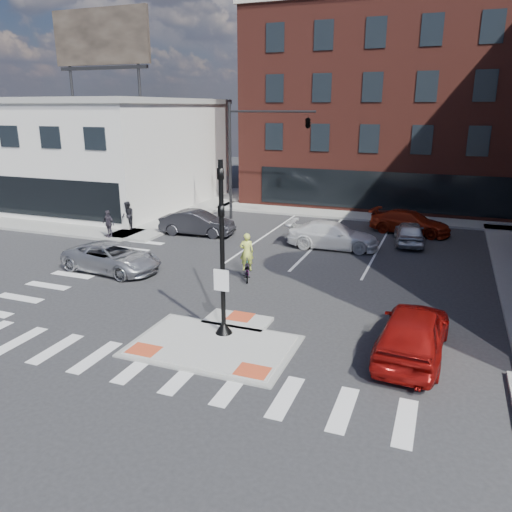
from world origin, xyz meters
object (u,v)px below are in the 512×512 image
at_px(white_pickup, 333,235).
at_px(bg_car_dark, 197,223).
at_px(bg_car_silver, 410,233).
at_px(bg_car_red, 410,222).
at_px(pedestrian_b, 108,224).
at_px(red_sedan, 413,332).
at_px(pedestrian_a, 128,216).
at_px(cyclist, 247,264).
at_px(silver_suv, 112,257).

height_order(white_pickup, bg_car_dark, bg_car_dark).
xyz_separation_m(bg_car_dark, bg_car_silver, (12.54, 2.49, -0.08)).
relative_size(bg_car_red, pedestrian_b, 3.01).
height_order(red_sedan, bg_car_red, red_sedan).
bearing_deg(pedestrian_b, pedestrian_a, 104.19).
xyz_separation_m(bg_car_red, cyclist, (-6.31, -11.78, 0.03)).
xyz_separation_m(cyclist, pedestrian_b, (-10.50, 3.77, 0.23)).
xyz_separation_m(white_pickup, bg_car_dark, (-8.56, -0.03, 0.02)).
distance_m(pedestrian_a, pedestrian_b, 2.00).
relative_size(bg_car_dark, bg_car_silver, 1.16).
distance_m(silver_suv, red_sedan, 14.77).
relative_size(silver_suv, bg_car_silver, 1.25).
bearing_deg(white_pickup, bg_car_dark, 87.10).
height_order(white_pickup, bg_car_silver, white_pickup).
relative_size(silver_suv, bg_car_dark, 1.08).
xyz_separation_m(bg_car_dark, cyclist, (6.04, -6.68, -0.02)).
bearing_deg(silver_suv, white_pickup, -42.56).
distance_m(silver_suv, bg_car_silver, 16.68).
xyz_separation_m(bg_car_silver, pedestrian_a, (-17.00, -3.40, 0.38)).
bearing_deg(cyclist, bg_car_red, -140.87).
bearing_deg(pedestrian_a, white_pickup, 33.97).
bearing_deg(bg_car_dark, pedestrian_a, 96.78).
bearing_deg(bg_car_silver, pedestrian_b, 10.22).
height_order(red_sedan, pedestrian_a, pedestrian_a).
bearing_deg(white_pickup, pedestrian_a, 91.03).
distance_m(bg_car_silver, pedestrian_a, 17.34).
distance_m(silver_suv, white_pickup, 12.05).
relative_size(red_sedan, bg_car_silver, 1.25).
bearing_deg(red_sedan, bg_car_silver, -81.64).
xyz_separation_m(white_pickup, bg_car_silver, (3.98, 2.46, -0.06)).
distance_m(bg_car_red, pedestrian_a, 17.85).
distance_m(bg_car_red, pedestrian_b, 18.62).
height_order(silver_suv, bg_car_dark, bg_car_dark).
bearing_deg(cyclist, white_pickup, -133.33).
distance_m(cyclist, pedestrian_a, 11.98).
relative_size(white_pickup, bg_car_silver, 1.28).
bearing_deg(bg_car_silver, red_sedan, 87.60).
bearing_deg(bg_car_silver, bg_car_red, -93.20).
height_order(silver_suv, bg_car_silver, silver_suv).
height_order(red_sedan, cyclist, cyclist).
xyz_separation_m(red_sedan, pedestrian_b, (-18.24, 8.77, 0.12)).
bearing_deg(silver_suv, pedestrian_b, 44.60).
xyz_separation_m(silver_suv, pedestrian_b, (-3.95, 5.00, 0.28)).
bearing_deg(bg_car_dark, pedestrian_b, 118.36).
bearing_deg(pedestrian_a, red_sedan, -0.70).
relative_size(bg_car_red, pedestrian_a, 2.72).
bearing_deg(silver_suv, bg_car_red, -38.39).
bearing_deg(pedestrian_a, bg_car_dark, 41.37).
height_order(bg_car_dark, bg_car_red, bg_car_dark).
distance_m(bg_car_silver, bg_car_red, 2.62).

